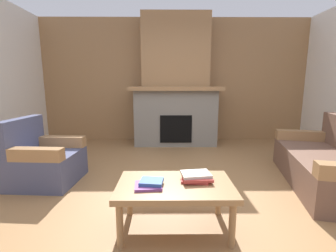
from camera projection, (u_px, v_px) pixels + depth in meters
name	position (u px, v px, depth m)	size (l,w,h in m)	color
ground	(184.00, 201.00, 2.60)	(9.00, 9.00, 0.00)	olive
wall_back_wood_panel	(175.00, 81.00, 5.32)	(6.00, 0.12, 2.70)	#997047
fireplace	(175.00, 90.00, 4.98)	(1.90, 0.82, 2.70)	gray
couch	(331.00, 164.00, 2.94)	(1.23, 1.94, 0.85)	brown
armchair	(44.00, 161.00, 3.05)	(0.81, 0.81, 0.85)	#474C6B
coffee_table	(175.00, 189.00, 2.03)	(1.00, 0.60, 0.43)	#997047
book_stack_near_edge	(150.00, 184.00, 1.96)	(0.25, 0.22, 0.05)	#7A3D84
book_stack_center	(196.00, 177.00, 2.07)	(0.28, 0.23, 0.07)	#B23833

